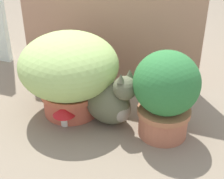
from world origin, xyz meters
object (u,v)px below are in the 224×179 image
(leafy_planter, at_px, (166,93))
(cat, at_px, (110,101))
(mushroom_ornament_red, at_px, (64,111))
(grass_planter, at_px, (69,70))

(leafy_planter, distance_m, cat, 0.28)
(leafy_planter, xyz_separation_m, mushroom_ornament_red, (-0.46, -0.10, -0.14))
(leafy_planter, relative_size, cat, 1.13)
(grass_planter, bearing_deg, leafy_planter, -3.10)
(leafy_planter, xyz_separation_m, cat, (-0.26, -0.00, -0.10))
(mushroom_ornament_red, bearing_deg, grass_planter, 101.55)
(mushroom_ornament_red, bearing_deg, cat, 26.61)
(grass_planter, relative_size, mushroom_ornament_red, 4.34)
(grass_planter, distance_m, cat, 0.25)
(grass_planter, distance_m, mushroom_ornament_red, 0.20)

